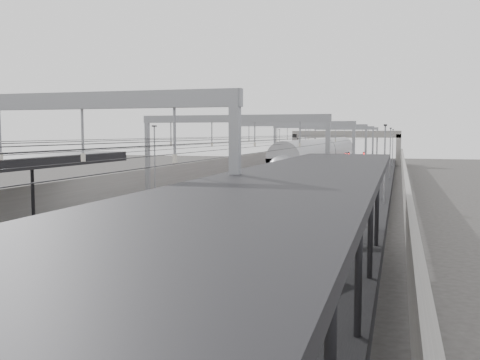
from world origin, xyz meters
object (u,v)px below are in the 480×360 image
Objects in this scene: train at (320,167)px; overbridge at (346,139)px; signal_green at (298,157)px; bench at (313,265)px.

overbridge is at bearing 91.83° from train.
train is 15.26× the size of signal_green.
train is (1.50, -47.05, -3.07)m from overbridge.
train is 46.24m from bench.
overbridge is 47.17m from train.
train reaches higher than bench.
bench is (6.21, -45.82, -0.69)m from train.
train is at bearing -72.88° from signal_green.
train is 22.77m from signal_green.
signal_green is (-12.91, 67.58, 0.87)m from bench.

